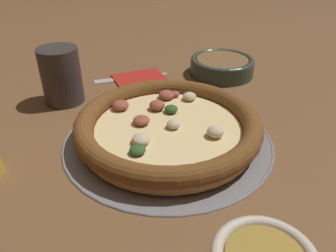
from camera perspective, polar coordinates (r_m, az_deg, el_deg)
The scene contains 7 objects.
ground_plane at distance 0.58m, azimuth -0.00°, elevation -2.36°, with size 3.00×3.00×0.00m, color brown.
pizza_tray at distance 0.58m, azimuth -0.00°, elevation -2.12°, with size 0.37×0.37×0.01m.
pizza at distance 0.57m, azimuth -0.03°, elevation 0.06°, with size 0.32×0.32×0.04m.
bowl_far at distance 0.85m, azimuth 9.38°, elevation 10.38°, with size 0.16×0.16×0.04m.
drinking_cup at distance 0.72m, azimuth -18.10°, elevation 8.32°, with size 0.08×0.08×0.12m.
napkin at distance 0.82m, azimuth -4.88°, elevation 8.28°, with size 0.16×0.15×0.01m.
fork at distance 0.83m, azimuth -7.18°, elevation 8.29°, with size 0.18×0.09×0.00m.
Camera 1 is at (-0.06, 0.48, 0.33)m, focal length 35.00 mm.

